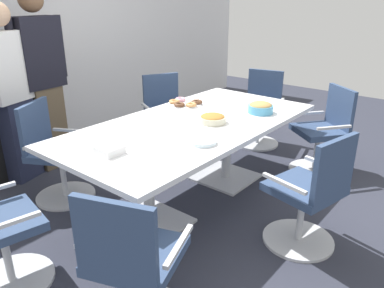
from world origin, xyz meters
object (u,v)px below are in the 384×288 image
person_standing_2 (42,78)px  office_chair_4 (55,157)px  conference_table (192,136)px  office_chair_2 (260,112)px  person_standing_1 (11,93)px  napkin_pile (110,150)px  snack_bowl_pretzels (213,118)px  office_chair_6 (133,269)px  snack_bowl_cookies (261,107)px  office_chair_0 (309,198)px  donut_platter (186,103)px  office_chair_3 (166,118)px  office_chair_1 (323,135)px  plate_stack (203,142)px

person_standing_2 → office_chair_4: bearing=57.7°
office_chair_4 → person_standing_2: size_ratio=0.49×
conference_table → office_chair_2: (1.66, 0.26, -0.22)m
person_standing_1 → napkin_pile: (-0.14, -1.63, -0.12)m
person_standing_2 → snack_bowl_pretzels: (0.50, -1.82, -0.19)m
conference_table → office_chair_6: 1.51m
office_chair_4 → snack_bowl_cookies: bearing=107.7°
snack_bowl_pretzels → napkin_pile: snack_bowl_pretzels is taller
office_chair_0 → donut_platter: size_ratio=2.70×
office_chair_3 → person_standing_1: (-1.48, 0.64, 0.50)m
office_chair_3 → person_standing_2: bearing=-4.3°
office_chair_6 → person_standing_1: size_ratio=0.53×
office_chair_2 → person_standing_2: person_standing_2 is taller
office_chair_0 → snack_bowl_cookies: 1.08m
conference_table → person_standing_2: size_ratio=1.29×
office_chair_6 → person_standing_1: (0.58, 2.32, 0.50)m
office_chair_1 → office_chair_3: 1.79m
napkin_pile → plate_stack: bearing=-34.3°
person_standing_2 → office_chair_3: bearing=144.4°
office_chair_3 → snack_bowl_pretzels: 1.35m
conference_table → office_chair_2: bearing=8.8°
plate_stack → donut_platter: bearing=46.9°
office_chair_1 → office_chair_6: size_ratio=1.00×
office_chair_0 → person_standing_1: bearing=118.1°
office_chair_0 → office_chair_2: same height
office_chair_3 → office_chair_1: bearing=137.0°
snack_bowl_cookies → plate_stack: 0.96m
conference_table → office_chair_4: (-0.76, 0.99, -0.22)m
office_chair_0 → office_chair_3: (0.72, 2.10, 0.00)m
office_chair_2 → office_chair_6: 3.13m
snack_bowl_pretzels → plate_stack: snack_bowl_pretzels is taller
office_chair_0 → person_standing_2: bearing=110.9°
donut_platter → person_standing_1: bearing=133.2°
snack_bowl_pretzels → donut_platter: 0.63m
person_standing_2 → office_chair_6: bearing=63.8°
snack_bowl_cookies → office_chair_3: bearing=85.7°
office_chair_6 → person_standing_2: person_standing_2 is taller
office_chair_2 → person_standing_1: size_ratio=0.53×
office_chair_3 → plate_stack: (-1.06, -1.38, 0.36)m
office_chair_6 → plate_stack: size_ratio=4.50×
office_chair_0 → person_standing_2: person_standing_2 is taller
office_chair_6 → plate_stack: bearing=86.4°
office_chair_3 → office_chair_4: 1.48m
office_chair_0 → office_chair_1: bearing=30.3°
office_chair_0 → plate_stack: bearing=127.6°
snack_bowl_pretzels → office_chair_6: bearing=-159.4°
office_chair_0 → snack_bowl_pretzels: 1.04m
office_chair_4 → snack_bowl_cookies: (1.38, -1.30, 0.40)m
office_chair_1 → donut_platter: (-0.94, 1.09, 0.36)m
office_chair_6 → person_standing_1: 2.44m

